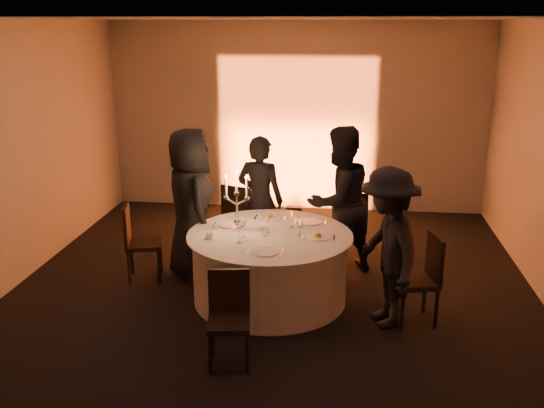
# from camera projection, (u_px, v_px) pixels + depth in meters

# --- Properties ---
(floor) EXTENTS (7.00, 7.00, 0.00)m
(floor) POSITION_uv_depth(u_px,v_px,m) (270.00, 299.00, 6.77)
(floor) COLOR black
(floor) RESTS_ON ground
(ceiling) EXTENTS (7.00, 7.00, 0.00)m
(ceiling) POSITION_uv_depth(u_px,v_px,m) (270.00, 19.00, 5.90)
(ceiling) COLOR silver
(ceiling) RESTS_ON wall_back
(wall_back) EXTENTS (7.00, 0.00, 7.00)m
(wall_back) POSITION_uv_depth(u_px,v_px,m) (297.00, 118.00, 9.66)
(wall_back) COLOR #AFAAA3
(wall_back) RESTS_ON floor
(wall_front) EXTENTS (7.00, 0.00, 7.00)m
(wall_front) POSITION_uv_depth(u_px,v_px,m) (183.00, 331.00, 3.01)
(wall_front) COLOR #AFAAA3
(wall_front) RESTS_ON floor
(wall_left) EXTENTS (0.00, 7.00, 7.00)m
(wall_left) POSITION_uv_depth(u_px,v_px,m) (0.00, 161.00, 6.68)
(wall_left) COLOR #AFAAA3
(wall_left) RESTS_ON floor
(uplighter_fixture) EXTENTS (0.25, 0.12, 0.10)m
(uplighter_fixture) POSITION_uv_depth(u_px,v_px,m) (294.00, 210.00, 9.80)
(uplighter_fixture) COLOR black
(uplighter_fixture) RESTS_ON floor
(banquet_table) EXTENTS (1.80, 1.80, 0.77)m
(banquet_table) POSITION_uv_depth(u_px,v_px,m) (270.00, 267.00, 6.66)
(banquet_table) COLOR black
(banquet_table) RESTS_ON floor
(chair_left) EXTENTS (0.49, 0.49, 0.93)m
(chair_left) POSITION_uv_depth(u_px,v_px,m) (137.00, 238.00, 7.15)
(chair_left) COLOR black
(chair_left) RESTS_ON floor
(chair_back_left) EXTENTS (0.55, 0.55, 0.97)m
(chair_back_left) POSITION_uv_depth(u_px,v_px,m) (240.00, 216.00, 7.87)
(chair_back_left) COLOR black
(chair_back_left) RESTS_ON floor
(chair_back_right) EXTENTS (0.59, 0.59, 0.96)m
(chair_back_right) POSITION_uv_depth(u_px,v_px,m) (347.00, 225.00, 7.54)
(chair_back_right) COLOR black
(chair_back_right) RESTS_ON floor
(chair_right) EXTENTS (0.48, 0.48, 0.93)m
(chair_right) POSITION_uv_depth(u_px,v_px,m) (423.00, 274.00, 6.13)
(chair_right) COLOR black
(chair_right) RESTS_ON floor
(chair_front) EXTENTS (0.42, 0.43, 0.86)m
(chair_front) POSITION_uv_depth(u_px,v_px,m) (229.00, 312.00, 5.42)
(chair_front) COLOR black
(chair_front) RESTS_ON floor
(guest_left) EXTENTS (0.93, 1.05, 1.81)m
(guest_left) POSITION_uv_depth(u_px,v_px,m) (191.00, 204.00, 7.16)
(guest_left) COLOR black
(guest_left) RESTS_ON floor
(guest_back_left) EXTENTS (0.67, 0.52, 1.65)m
(guest_back_left) POSITION_uv_depth(u_px,v_px,m) (260.00, 200.00, 7.59)
(guest_back_left) COLOR black
(guest_back_left) RESTS_ON floor
(guest_back_right) EXTENTS (1.12, 1.10, 1.82)m
(guest_back_right) POSITION_uv_depth(u_px,v_px,m) (339.00, 202.00, 7.23)
(guest_back_right) COLOR black
(guest_back_right) RESTS_ON floor
(guest_right) EXTENTS (0.91, 1.20, 1.64)m
(guest_right) POSITION_uv_depth(u_px,v_px,m) (387.00, 248.00, 6.01)
(guest_right) COLOR black
(guest_right) RESTS_ON floor
(plate_left) EXTENTS (0.36, 0.24, 0.01)m
(plate_left) POSITION_uv_depth(u_px,v_px,m) (229.00, 225.00, 6.82)
(plate_left) COLOR white
(plate_left) RESTS_ON banquet_table
(plate_back_left) EXTENTS (0.36, 0.29, 0.08)m
(plate_back_left) POSITION_uv_depth(u_px,v_px,m) (270.00, 217.00, 7.08)
(plate_back_left) COLOR white
(plate_back_left) RESTS_ON banquet_table
(plate_back_right) EXTENTS (0.35, 0.26, 0.01)m
(plate_back_right) POSITION_uv_depth(u_px,v_px,m) (310.00, 222.00, 6.93)
(plate_back_right) COLOR white
(plate_back_right) RESTS_ON banquet_table
(plate_right) EXTENTS (0.36, 0.26, 0.08)m
(plate_right) POSITION_uv_depth(u_px,v_px,m) (318.00, 236.00, 6.44)
(plate_right) COLOR white
(plate_right) RESTS_ON banquet_table
(plate_front) EXTENTS (0.36, 0.27, 0.01)m
(plate_front) POSITION_uv_depth(u_px,v_px,m) (265.00, 252.00, 6.02)
(plate_front) COLOR white
(plate_front) RESTS_ON banquet_table
(coffee_cup) EXTENTS (0.11, 0.11, 0.07)m
(coffee_cup) POSITION_uv_depth(u_px,v_px,m) (209.00, 236.00, 6.42)
(coffee_cup) COLOR white
(coffee_cup) RESTS_ON banquet_table
(candelabra) EXTENTS (0.28, 0.14, 0.68)m
(candelabra) POSITION_uv_depth(u_px,v_px,m) (237.00, 208.00, 6.66)
(candelabra) COLOR white
(candelabra) RESTS_ON banquet_table
(wine_glass_a) EXTENTS (0.07, 0.07, 0.19)m
(wine_glass_a) POSITION_uv_depth(u_px,v_px,m) (300.00, 223.00, 6.47)
(wine_glass_a) COLOR white
(wine_glass_a) RESTS_ON banquet_table
(wine_glass_b) EXTENTS (0.07, 0.07, 0.19)m
(wine_glass_b) POSITION_uv_depth(u_px,v_px,m) (239.00, 230.00, 6.25)
(wine_glass_b) COLOR white
(wine_glass_b) RESTS_ON banquet_table
(wine_glass_c) EXTENTS (0.07, 0.07, 0.19)m
(wine_glass_c) POSITION_uv_depth(u_px,v_px,m) (292.00, 216.00, 6.72)
(wine_glass_c) COLOR white
(wine_glass_c) RESTS_ON banquet_table
(wine_glass_d) EXTENTS (0.07, 0.07, 0.19)m
(wine_glass_d) POSITION_uv_depth(u_px,v_px,m) (268.00, 221.00, 6.56)
(wine_glass_d) COLOR white
(wine_glass_d) RESTS_ON banquet_table
(wine_glass_e) EXTENTS (0.07, 0.07, 0.19)m
(wine_glass_e) POSITION_uv_depth(u_px,v_px,m) (243.00, 225.00, 6.42)
(wine_glass_e) COLOR white
(wine_glass_e) RESTS_ON banquet_table
(tumbler_a) EXTENTS (0.07, 0.07, 0.09)m
(tumbler_a) POSITION_uv_depth(u_px,v_px,m) (301.00, 223.00, 6.76)
(tumbler_a) COLOR white
(tumbler_a) RESTS_ON banquet_table
(tumbler_b) EXTENTS (0.07, 0.07, 0.09)m
(tumbler_b) POSITION_uv_depth(u_px,v_px,m) (265.00, 232.00, 6.48)
(tumbler_b) COLOR white
(tumbler_b) RESTS_ON banquet_table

